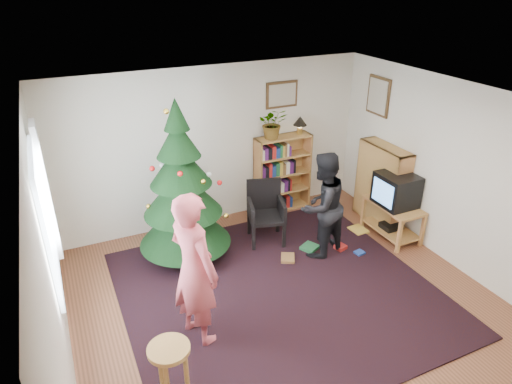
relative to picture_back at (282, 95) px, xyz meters
name	(u,v)px	position (x,y,z in m)	size (l,w,h in m)	color
floor	(290,306)	(-1.15, -2.48, -1.95)	(5.00, 5.00, 0.00)	brown
ceiling	(298,108)	(-1.15, -2.48, 0.55)	(5.00, 5.00, 0.00)	white
wall_back	(215,146)	(-1.15, 0.02, -0.70)	(5.00, 0.02, 2.50)	silver
wall_left	(51,275)	(-3.65, -2.48, -0.70)	(0.02, 5.00, 2.50)	silver
wall_right	(459,178)	(1.35, -2.48, -0.70)	(0.02, 5.00, 2.50)	silver
rug	(278,292)	(-1.15, -2.17, -1.94)	(3.80, 3.60, 0.02)	black
window_pane	(46,220)	(-3.62, -1.88, -0.45)	(0.04, 1.20, 1.40)	silver
curtain	(47,192)	(-3.58, -1.18, -0.45)	(0.06, 0.35, 1.60)	silver
picture_back	(282,95)	(0.00, 0.00, 0.00)	(0.55, 0.03, 0.42)	#4C3319
picture_right	(378,96)	(1.33, -0.73, 0.00)	(0.03, 0.50, 0.60)	#4C3319
christmas_tree	(182,196)	(-1.97, -0.89, -0.98)	(1.28, 1.28, 2.32)	#3F2816
bookshelf_back	(282,172)	(-0.02, -0.14, -1.29)	(0.95, 0.30, 1.30)	#BB7A43
bookshelf_right	(382,184)	(1.19, -1.21, -1.29)	(0.30, 0.95, 1.30)	#BB7A43
tv_stand	(392,217)	(1.07, -1.67, -1.62)	(0.50, 0.90, 0.55)	#BB7A43
crt_tv	(396,190)	(1.07, -1.67, -1.16)	(0.51, 0.56, 0.48)	black
armchair	(263,209)	(-0.75, -0.90, -1.45)	(0.63, 0.64, 0.94)	black
stool	(170,360)	(-2.81, -3.18, -1.44)	(0.39, 0.39, 0.66)	#BB7A43
person_standing	(194,270)	(-2.32, -2.46, -1.05)	(0.65, 0.43, 1.79)	#C24D56
person_by_chair	(322,206)	(-0.20, -1.62, -1.17)	(0.76, 0.59, 1.56)	black
potted_plant	(273,123)	(-0.22, -0.14, -0.40)	(0.45, 0.39, 0.50)	gray
table_lamp	(300,122)	(0.28, -0.14, -0.45)	(0.22, 0.22, 0.30)	#A57F33
floor_clutter	(332,246)	(0.04, -1.61, -1.91)	(1.60, 0.75, 0.08)	#A51E19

